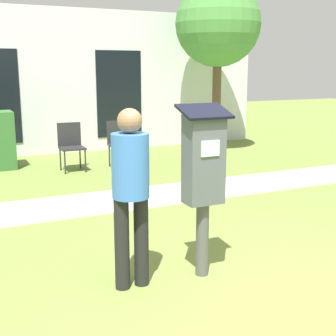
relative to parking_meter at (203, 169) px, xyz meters
The scene contains 8 objects.
ground_plane 1.26m from the parking_meter, 71.58° to the right, with size 40.00×40.00×0.00m, color olive.
sidewalk 2.89m from the parking_meter, 85.02° to the left, with size 12.00×1.10×0.02m.
building_facade 7.11m from the parking_meter, 88.10° to the left, with size 10.00×0.26×3.20m.
parking_meter is the anchor object (origin of this frame).
person_standing 0.69m from the parking_meter, behind, with size 0.32×0.32×1.58m.
outdoor_chair_left 5.08m from the parking_meter, 90.01° to the left, with size 0.44×0.44×0.90m.
outdoor_chair_middle 5.09m from the parking_meter, 79.28° to the left, with size 0.44×0.44×0.90m.
tree 6.97m from the parking_meter, 58.19° to the left, with size 1.90×1.90×3.82m.
Camera 1 is at (-2.26, -2.87, 1.90)m, focal length 50.00 mm.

